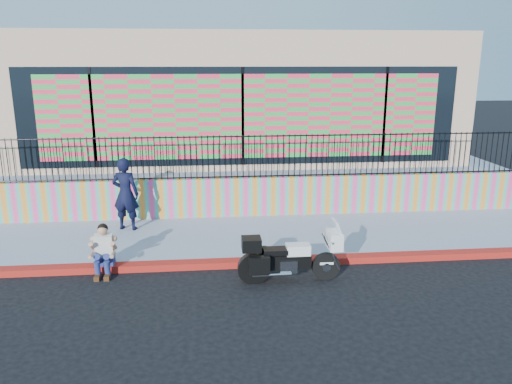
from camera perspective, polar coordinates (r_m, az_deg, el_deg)
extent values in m
plane|color=black|center=(11.20, 0.09, -8.39)|extent=(90.00, 90.00, 0.00)
cube|color=#A30B1F|center=(11.17, 0.09, -8.03)|extent=(16.00, 0.30, 0.15)
cube|color=#98A1B7|center=(12.71, -0.64, -5.16)|extent=(16.00, 3.00, 0.15)
cube|color=#FF438C|center=(14.04, -1.21, -0.55)|extent=(16.00, 0.20, 1.10)
cube|color=#98A1B7|center=(19.01, -2.39, 3.27)|extent=(16.00, 10.00, 1.25)
cube|color=#CDA788|center=(18.47, -2.44, 11.16)|extent=(14.00, 8.00, 4.00)
cube|color=black|center=(14.50, -1.53, 8.60)|extent=(12.60, 0.04, 2.80)
cube|color=#FA3756|center=(14.47, -1.52, 8.59)|extent=(11.48, 0.02, 2.40)
cylinder|color=black|center=(10.52, 7.99, -8.41)|extent=(0.58, 0.12, 0.58)
cylinder|color=black|center=(10.28, -0.28, -8.81)|extent=(0.58, 0.12, 0.58)
cube|color=black|center=(10.31, 3.92, -7.87)|extent=(0.84, 0.25, 0.30)
cube|color=silver|center=(10.34, 3.67, -8.33)|extent=(0.35, 0.30, 0.27)
cube|color=white|center=(10.25, 4.83, -6.55)|extent=(0.49, 0.28, 0.21)
cube|color=black|center=(10.18, 2.21, -6.75)|extent=(0.49, 0.30, 0.11)
cube|color=white|center=(10.34, 8.97, -5.43)|extent=(0.27, 0.46, 0.37)
cube|color=silver|center=(10.26, 9.22, -3.94)|extent=(0.16, 0.41, 0.30)
cube|color=black|center=(10.07, -0.53, -5.96)|extent=(0.39, 0.37, 0.27)
cube|color=black|center=(9.97, 0.37, -8.38)|extent=(0.42, 0.16, 0.35)
cube|color=black|center=(10.46, 0.07, -7.24)|extent=(0.42, 0.16, 0.35)
cube|color=white|center=(10.48, 8.01, -7.97)|extent=(0.28, 0.14, 0.05)
imported|color=black|center=(13.23, -14.68, -0.22)|extent=(0.78, 0.61, 1.89)
cube|color=navy|center=(11.32, -16.78, -7.48)|extent=(0.36, 0.28, 0.18)
cube|color=silver|center=(11.16, -16.95, -5.89)|extent=(0.38, 0.27, 0.54)
sphere|color=tan|center=(11.01, -17.13, -4.21)|extent=(0.21, 0.21, 0.21)
cube|color=#472814|center=(11.02, -17.66, -9.26)|extent=(0.11, 0.26, 0.10)
cube|color=#472814|center=(10.98, -16.62, -9.26)|extent=(0.11, 0.26, 0.10)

